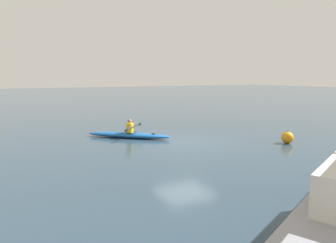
{
  "coord_description": "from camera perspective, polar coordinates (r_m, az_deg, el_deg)",
  "views": [
    {
      "loc": [
        7.44,
        12.41,
        3.14
      ],
      "look_at": [
        1.05,
        0.28,
        1.14
      ],
      "focal_mm": 33.08,
      "sensor_mm": 36.0,
      "label": 1
    }
  ],
  "objects": [
    {
      "name": "kayaker",
      "position": [
        16.01,
        -6.99,
        -1.01
      ],
      "size": [
        1.63,
        1.82,
        0.7
      ],
      "color": "yellow",
      "rests_on": "kayak"
    },
    {
      "name": "ground_plane",
      "position": [
        14.81,
        3.09,
        -3.97
      ],
      "size": [
        160.0,
        160.0,
        0.0
      ],
      "primitive_type": "plane",
      "color": "#283D4C"
    },
    {
      "name": "kayak",
      "position": [
        16.12,
        -7.29,
        -2.5
      ],
      "size": [
        3.78,
        3.47,
        0.29
      ],
      "color": "#1959A5",
      "rests_on": "ground"
    },
    {
      "name": "mooring_buoy_orange_mid",
      "position": [
        15.71,
        21.14,
        -2.76
      ],
      "size": [
        0.56,
        0.56,
        0.61
      ],
      "color": "orange",
      "rests_on": "ground"
    }
  ]
}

